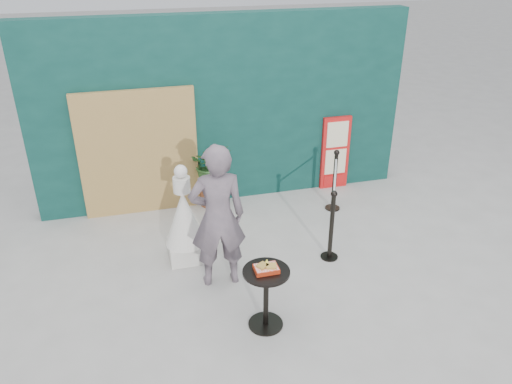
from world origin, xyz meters
name	(u,v)px	position (x,y,z in m)	size (l,w,h in m)	color
ground	(282,311)	(0.00, 0.00, 0.00)	(60.00, 60.00, 0.00)	#ADAAA5
back_wall	(224,111)	(0.00, 3.15, 1.50)	(6.00, 0.30, 3.00)	#0B312D
bamboo_fence	(139,154)	(-1.40, 2.94, 1.00)	(1.80, 0.08, 2.00)	tan
woman	(218,217)	(-0.60, 0.78, 0.94)	(0.69, 0.45, 1.89)	slate
menu_board	(335,153)	(1.90, 2.95, 0.65)	(0.50, 0.07, 1.30)	red
statue	(184,222)	(-0.94, 1.40, 0.57)	(0.55, 0.55, 1.40)	silver
cafe_table	(266,290)	(-0.26, -0.17, 0.50)	(0.52, 0.52, 0.75)	black
food_basket	(266,268)	(-0.26, -0.17, 0.79)	(0.26, 0.19, 0.11)	#B52E13
planter	(211,169)	(-0.30, 2.88, 0.64)	(0.65, 0.56, 1.10)	brown
stanchion_barrier	(333,202)	(1.27, 1.55, 0.49)	(0.84, 1.54, 1.03)	black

